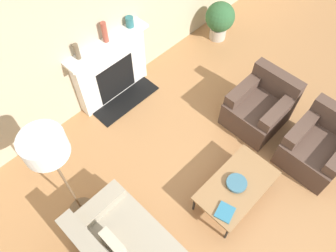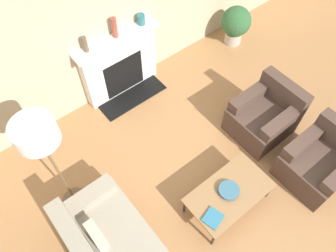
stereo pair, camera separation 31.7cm
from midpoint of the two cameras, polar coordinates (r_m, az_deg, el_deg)
The scene contains 13 objects.
ground_plane at distance 4.78m, azimuth 16.42°, elevation -14.17°, with size 18.00×18.00×0.00m, color #A87547.
wall_back at distance 4.94m, azimuth -7.62°, elevation 19.25°, with size 18.00×0.06×2.90m.
fireplace at distance 5.39m, azimuth -6.63°, elevation 10.34°, with size 1.41×0.59×1.12m.
armchair_near at distance 5.08m, azimuth 26.58°, elevation -5.69°, with size 0.89×0.79×0.84m.
armchair_far at distance 5.24m, azimuth 18.14°, elevation 1.60°, with size 0.89×0.79×0.84m.
coffee_table at distance 4.41m, azimuth 12.71°, elevation -11.42°, with size 1.12×0.63×0.38m.
bowl at distance 4.36m, azimuth 12.66°, elevation -10.99°, with size 0.27×0.27×0.06m.
book at distance 4.21m, azimuth 10.06°, elevation -15.64°, with size 0.27×0.25×0.02m.
floor_lamp at distance 3.46m, azimuth -19.13°, elevation -2.42°, with size 0.45×0.45×1.81m.
mantel_vase_left at distance 4.77m, azimuth -12.38°, elevation 13.65°, with size 0.07×0.07×0.24m.
mantel_vase_center_left at distance 4.91m, azimuth -7.43°, elevation 16.57°, with size 0.08×0.08×0.32m.
mantel_vase_center_right at distance 5.16m, azimuth -2.89°, elevation 18.00°, with size 0.12×0.12×0.16m.
potted_plant at distance 6.48m, azimuth 13.16°, elevation 16.96°, with size 0.55×0.55×0.76m.
Camera 2 is at (-1.88, -0.51, 4.33)m, focal length 35.00 mm.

